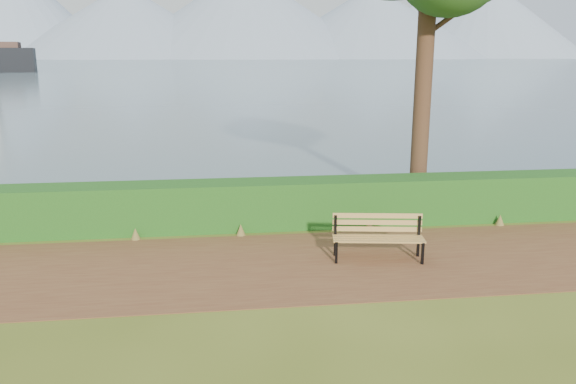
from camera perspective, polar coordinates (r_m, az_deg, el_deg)
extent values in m
plane|color=#465418|center=(9.74, 2.26, -7.95)|extent=(140.00, 140.00, 0.00)
cube|color=brown|center=(10.02, 1.98, -7.29)|extent=(40.00, 3.40, 0.01)
cube|color=#134313|center=(12.03, 0.27, -1.15)|extent=(32.00, 0.85, 1.00)
cube|color=#3F5765|center=(268.94, -7.02, 13.07)|extent=(700.00, 510.00, 0.00)
cone|color=#7D90A7|center=(442.33, -26.58, 16.61)|extent=(140.00, 140.00, 70.00)
cone|color=#7D90A7|center=(408.64, -16.04, 16.28)|extent=(160.00, 160.00, 48.00)
cone|color=#7D90A7|center=(415.38, -4.39, 17.68)|extent=(190.00, 190.00, 62.00)
cone|color=#7D90A7|center=(424.38, 8.44, 16.68)|extent=(170.00, 170.00, 50.00)
cone|color=#7D90A7|center=(465.55, 19.30, 16.32)|extent=(150.00, 150.00, 58.00)
cone|color=#7D90A7|center=(439.22, -8.59, 15.60)|extent=(120.00, 120.00, 35.00)
cone|color=#7D90A7|center=(459.90, 12.55, 15.66)|extent=(130.00, 130.00, 40.00)
cube|color=black|center=(9.99, 4.93, -6.17)|extent=(0.05, 0.06, 0.41)
cube|color=black|center=(10.31, 4.83, -4.45)|extent=(0.05, 0.06, 0.78)
cube|color=black|center=(10.12, 4.89, -4.85)|extent=(0.12, 0.47, 0.05)
cube|color=black|center=(10.20, 13.51, -6.10)|extent=(0.05, 0.06, 0.41)
cube|color=black|center=(10.51, 13.13, -4.42)|extent=(0.05, 0.06, 0.78)
cube|color=black|center=(10.32, 13.35, -4.81)|extent=(0.12, 0.47, 0.05)
cube|color=olive|center=(10.03, 9.29, -5.01)|extent=(1.62, 0.33, 0.03)
cube|color=olive|center=(10.13, 9.21, -4.80)|extent=(1.62, 0.33, 0.03)
cube|color=olive|center=(10.24, 9.12, -4.60)|extent=(1.62, 0.33, 0.03)
cube|color=olive|center=(10.35, 9.04, -4.40)|extent=(1.62, 0.33, 0.03)
cube|color=olive|center=(10.37, 9.03, -3.73)|extent=(1.61, 0.28, 0.09)
cube|color=olive|center=(10.33, 9.05, -3.07)|extent=(1.61, 0.28, 0.09)
cube|color=olive|center=(10.29, 9.08, -2.39)|extent=(1.61, 0.28, 0.09)
cylinder|color=#321F14|center=(13.36, 13.72, 13.21)|extent=(0.39, 0.39, 7.10)
cylinder|color=#321F14|center=(13.54, 15.75, 16.44)|extent=(1.04, 0.12, 0.78)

